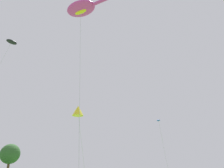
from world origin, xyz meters
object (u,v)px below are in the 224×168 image
small_kite_delta_white (11,43)px  big_show_kite (83,8)px  small_kite_box_yellow (159,122)px  tree_shrub_far (10,154)px  small_kite_bird_shape (78,111)px

small_kite_delta_white → big_show_kite: bearing=-54.6°
small_kite_box_yellow → tree_shrub_far: size_ratio=0.76×
small_kite_delta_white → tree_shrub_far: (18.80, 49.36, -8.86)m
small_kite_bird_shape → tree_shrub_far: 58.83m
big_show_kite → small_kite_delta_white: 9.04m
small_kite_bird_shape → small_kite_delta_white: bearing=134.8°
small_kite_bird_shape → small_kite_box_yellow: small_kite_bird_shape is taller
small_kite_delta_white → small_kite_box_yellow: 18.20m
tree_shrub_far → big_show_kite: bearing=-103.5°
big_show_kite → small_kite_bird_shape: (-1.59, -2.54, -13.18)m
small_kite_delta_white → small_kite_bird_shape: size_ratio=2.18×
tree_shrub_far → small_kite_delta_white: bearing=-110.8°
small_kite_bird_shape → big_show_kite: bearing=74.3°
big_show_kite → small_kite_delta_white: size_ratio=1.34×
big_show_kite → tree_shrub_far: big_show_kite is taller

